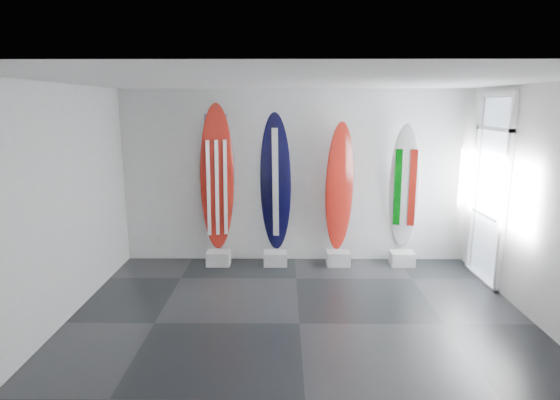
{
  "coord_description": "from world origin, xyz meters",
  "views": [
    {
      "loc": [
        -0.21,
        -5.36,
        2.73
      ],
      "look_at": [
        -0.26,
        1.4,
        1.32
      ],
      "focal_mm": 29.28,
      "sensor_mm": 36.0,
      "label": 1
    }
  ],
  "objects_px": {
    "surfboard_usa": "(217,179)",
    "surfboard_italy": "(404,188)",
    "surfboard_navy": "(275,183)",
    "surfboard_swiss": "(339,187)"
  },
  "relations": [
    {
      "from": "surfboard_navy",
      "to": "surfboard_usa",
      "type": "bearing_deg",
      "value": -167.97
    },
    {
      "from": "surfboard_usa",
      "to": "surfboard_italy",
      "type": "relative_size",
      "value": 1.14
    },
    {
      "from": "surfboard_italy",
      "to": "surfboard_navy",
      "type": "bearing_deg",
      "value": -163.36
    },
    {
      "from": "surfboard_usa",
      "to": "surfboard_navy",
      "type": "bearing_deg",
      "value": -16.2
    },
    {
      "from": "surfboard_usa",
      "to": "surfboard_navy",
      "type": "relative_size",
      "value": 1.06
    },
    {
      "from": "surfboard_swiss",
      "to": "surfboard_usa",
      "type": "bearing_deg",
      "value": 164.56
    },
    {
      "from": "surfboard_usa",
      "to": "surfboard_navy",
      "type": "xyz_separation_m",
      "value": [
        0.99,
        0.0,
        -0.08
      ]
    },
    {
      "from": "surfboard_usa",
      "to": "surfboard_italy",
      "type": "distance_m",
      "value": 3.19
    },
    {
      "from": "surfboard_swiss",
      "to": "surfboard_italy",
      "type": "distance_m",
      "value": 1.1
    },
    {
      "from": "surfboard_navy",
      "to": "surfboard_italy",
      "type": "distance_m",
      "value": 2.2
    }
  ]
}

